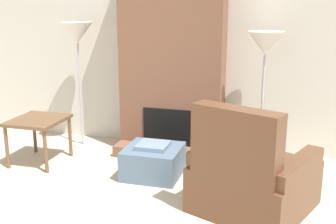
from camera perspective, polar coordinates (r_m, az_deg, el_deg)
wall_back at (r=5.71m, az=1.29°, el=8.14°), size 6.90×0.06×2.60m
fireplace at (r=5.47m, az=0.59°, el=7.36°), size 1.34×0.72×2.60m
ottoman at (r=4.88m, az=-2.01°, el=-6.63°), size 0.63×0.61×0.39m
armchair at (r=4.12m, az=11.10°, el=-9.12°), size 1.29×1.31×1.09m
side_table at (r=5.43m, az=-17.17°, el=-1.65°), size 0.61×0.66×0.56m
floor_lamp_left at (r=5.75m, az=-12.20°, el=9.87°), size 0.42×0.42×1.70m
floor_lamp_right at (r=5.09m, az=13.04°, el=8.42°), size 0.42×0.42×1.62m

